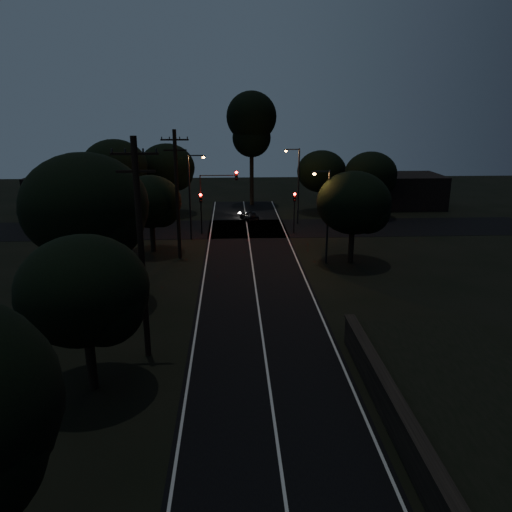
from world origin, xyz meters
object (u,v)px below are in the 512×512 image
signal_right (294,205)px  streetlight_b (297,181)px  signal_mast (218,191)px  car (249,215)px  tall_pine (252,124)px  streetlight_c (326,210)px  utility_pole_mid (141,248)px  utility_pole_far (177,193)px  streetlight_a (192,191)px  signal_left (201,206)px

signal_right → streetlight_b: (0.71, 4.01, 1.80)m
signal_mast → car: size_ratio=1.94×
tall_pine → streetlight_b: size_ratio=1.75×
tall_pine → signal_mast: tall_pine is taller
streetlight_c → utility_pole_mid: bearing=-128.3°
streetlight_b → streetlight_c: size_ratio=1.07×
utility_pole_far → streetlight_a: size_ratio=1.31×
tall_pine → car: size_ratio=4.33×
utility_pole_far → tall_pine: tall_pine is taller
utility_pole_mid → utility_pole_far: 17.00m
signal_left → streetlight_c: (10.43, -9.99, 1.51)m
utility_pole_far → tall_pine: bearing=73.1°
signal_mast → streetlight_a: streetlight_a is taller
utility_pole_far → streetlight_b: utility_pole_far is taller
signal_left → streetlight_a: (-0.71, -1.99, 1.80)m
signal_left → signal_mast: size_ratio=0.66×
signal_left → streetlight_c: bearing=-43.8°
utility_pole_mid → utility_pole_far: bearing=90.0°
signal_right → streetlight_c: size_ratio=0.55×
signal_mast → streetlight_c: bearing=-48.8°
signal_left → streetlight_b: streetlight_b is taller
utility_pole_mid → streetlight_a: utility_pole_mid is taller
signal_mast → streetlight_b: (8.22, 4.01, 0.30)m
tall_pine → utility_pole_far: bearing=-106.9°
utility_pole_mid → tall_pine: tall_pine is taller
utility_pole_mid → car: 32.07m
streetlight_a → streetlight_c: bearing=-35.7°
streetlight_c → car: bearing=108.9°
utility_pole_far → streetlight_c: size_ratio=1.40×
utility_pole_far → signal_mast: bearing=68.9°
tall_pine → streetlight_c: 26.10m
utility_pole_mid → signal_right: size_ratio=2.68×
signal_right → streetlight_a: (-9.91, -1.99, 1.80)m
utility_pole_far → car: (6.35, 14.00, -4.93)m
signal_mast → signal_left: bearing=-179.9°
signal_mast → streetlight_c: streetlight_c is taller
utility_pole_mid → streetlight_c: (11.83, 15.00, -1.39)m
tall_pine → signal_right: 17.05m
utility_pole_far → utility_pole_mid: bearing=-90.0°
tall_pine → streetlight_a: (-6.31, -17.00, -5.45)m
utility_pole_far → car: bearing=65.6°
signal_left → signal_right: same height
signal_mast → utility_pole_far: bearing=-111.1°
streetlight_a → signal_right: bearing=11.3°
signal_mast → streetlight_c: size_ratio=0.83×
streetlight_a → streetlight_b: same height
utility_pole_mid → car: utility_pole_mid is taller
utility_pole_mid → utility_pole_far: utility_pole_mid is taller
utility_pole_mid → streetlight_c: size_ratio=1.47×
tall_pine → signal_left: (-5.60, -15.01, -7.25)m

